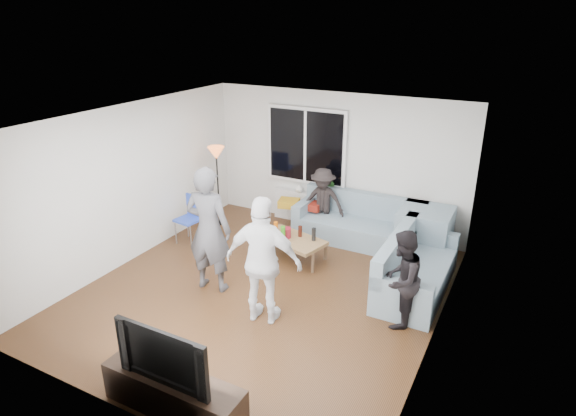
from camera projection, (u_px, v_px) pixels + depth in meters
The scene contains 31 objects.
floor at pixel (264, 292), 7.36m from camera, with size 5.00×5.50×0.04m, color #56351C.
ceiling at pixel (260, 118), 6.38m from camera, with size 5.00×5.50×0.04m, color white.
wall_back at pixel (337, 162), 9.15m from camera, with size 5.00×0.04×2.60m, color silver.
wall_front at pixel (113, 309), 4.59m from camera, with size 5.00×0.04×2.60m, color silver.
wall_left at pixel (129, 184), 7.95m from camera, with size 0.04×5.50×2.60m, color silver.
wall_right at pixel (445, 248), 5.78m from camera, with size 0.04×5.50×2.60m, color silver.
window_frame at pixel (306, 146), 9.25m from camera, with size 1.62×0.06×1.47m, color white.
window_glass at pixel (305, 146), 9.21m from camera, with size 1.50×0.02×1.35m, color black.
window_mullion at pixel (305, 147), 9.21m from camera, with size 0.05×0.03×1.35m, color white.
radiator at pixel (305, 207), 9.67m from camera, with size 1.30×0.12×0.62m, color silver.
potted_plant at pixel (330, 189), 9.24m from camera, with size 0.20×0.16×0.36m, color #2A5F26.
vase at pixel (299, 188), 9.55m from camera, with size 0.16×0.16×0.17m, color silver.
sofa_back_section at pixel (358, 220), 8.78m from camera, with size 2.30×0.85×0.85m, color gray, non-canonical shape.
sofa_right_section at pixel (418, 265), 7.22m from camera, with size 0.85×2.00×0.85m, color gray, non-canonical shape.
sofa_corner at pixel (424, 233), 8.27m from camera, with size 0.85×0.85×0.85m, color gray.
cushion_yellow at pixel (289, 203), 9.33m from camera, with size 0.38×0.32×0.14m, color gold.
cushion_red at pixel (312, 206), 9.20m from camera, with size 0.36×0.30×0.13m, color maroon.
coffee_table at pixel (292, 249), 8.21m from camera, with size 1.10×0.60×0.40m, color #967148.
pitcher at pixel (286, 233), 8.13m from camera, with size 0.17×0.17×0.17m, color maroon.
side_chair at pixel (188, 220), 8.76m from camera, with size 0.40×0.40×0.86m, color #2A46B7, non-canonical shape.
floor_lamp at pixel (218, 186), 9.41m from camera, with size 0.32×0.32×1.56m, color orange, non-canonical shape.
player_left at pixel (209, 230), 7.09m from camera, with size 0.70×0.46×1.92m, color #46464A.
player_right at pixel (264, 261), 6.34m from camera, with size 1.04×0.43×1.78m, color white.
spectator_right at pixel (401, 279), 6.32m from camera, with size 0.66×0.51×1.35m, color black.
spectator_back at pixel (323, 202), 9.03m from camera, with size 0.83×0.48×1.29m, color black.
tv_console at pixel (174, 394), 5.05m from camera, with size 1.60×0.40×0.44m, color black.
television at pixel (169, 352), 4.85m from camera, with size 1.11×0.15×0.64m, color black.
bottle_a at pixel (276, 227), 8.29m from camera, with size 0.07×0.07×0.20m, color orange.
bottle_b at pixel (283, 234), 7.99m from camera, with size 0.08×0.08×0.26m, color #36981B.
bottle_e at pixel (314, 234), 8.01m from camera, with size 0.07×0.07×0.22m, color black.
bottle_c at pixel (300, 231), 8.16m from camera, with size 0.07×0.07×0.19m, color #34120B.
Camera 1 is at (3.27, -5.47, 3.89)m, focal length 30.34 mm.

